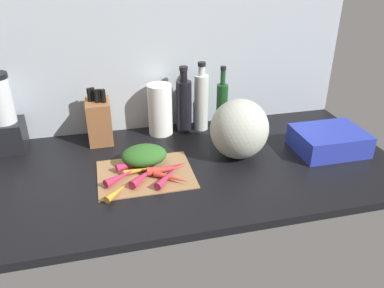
{
  "coord_description": "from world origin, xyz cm",
  "views": [
    {
      "loc": [
        -25.19,
        -126.35,
        76.54
      ],
      "look_at": [
        5.1,
        -2.24,
        9.64
      ],
      "focal_mm": 36.27,
      "sensor_mm": 36.0,
      "label": 1
    }
  ],
  "objects": [
    {
      "name": "carrot_4",
      "position": [
        -15.12,
        1.44,
        2.29
      ],
      "size": [
        17.18,
        7.82,
        2.99
      ],
      "primitive_type": "cone",
      "rotation": [
        0.0,
        1.57,
        0.3
      ],
      "color": "#B2264C",
      "rests_on": "cutting_board"
    },
    {
      "name": "carrot_1",
      "position": [
        -24.23,
        -15.87,
        2.07
      ],
      "size": [
        9.02,
        9.69,
        2.55
      ],
      "primitive_type": "cone",
      "rotation": [
        0.0,
        1.57,
        0.84
      ],
      "color": "orange",
      "rests_on": "cutting_board"
    },
    {
      "name": "winter_squash",
      "position": [
        24.93,
        1.41,
        11.89
      ],
      "size": [
        22.97,
        22.02,
        23.77
      ],
      "primitive_type": "ellipsoid",
      "color": "#B2B7A8",
      "rests_on": "ground_plane"
    },
    {
      "name": "bottle_0",
      "position": [
        9.03,
        29.06,
        12.7
      ],
      "size": [
        6.69,
        6.69,
        29.96
      ],
      "color": "black",
      "rests_on": "ground_plane"
    },
    {
      "name": "cutting_board",
      "position": [
        -13.06,
        -4.09,
        0.4
      ],
      "size": [
        34.81,
        27.12,
        0.8
      ],
      "primitive_type": "cube",
      "color": "#997047",
      "rests_on": "ground_plane"
    },
    {
      "name": "bottle_1",
      "position": [
        17.21,
        29.81,
        13.5
      ],
      "size": [
        6.29,
        6.29,
        31.06
      ],
      "color": "silver",
      "rests_on": "ground_plane"
    },
    {
      "name": "carrot_0",
      "position": [
        -4.5,
        -11.52,
        1.98
      ],
      "size": [
        12.43,
        10.47,
        2.37
      ],
      "primitive_type": "cone",
      "rotation": [
        0.0,
        1.57,
        -0.67
      ],
      "color": "red",
      "rests_on": "cutting_board"
    },
    {
      "name": "carrot_8",
      "position": [
        -5.91,
        -10.71,
        2.23
      ],
      "size": [
        11.6,
        13.12,
        2.86
      ],
      "primitive_type": "cone",
      "rotation": [
        0.0,
        1.57,
        0.88
      ],
      "color": "#B2264C",
      "rests_on": "cutting_board"
    },
    {
      "name": "paper_towel_roll",
      "position": [
        -1.55,
        29.5,
        11.34
      ],
      "size": [
        10.61,
        10.61,
        22.67
      ],
      "primitive_type": "cylinder",
      "color": "white",
      "rests_on": "ground_plane"
    },
    {
      "name": "carrot_greens_pile",
      "position": [
        -12.46,
        2.75,
        4.45
      ],
      "size": [
        17.25,
        13.27,
        7.3
      ],
      "primitive_type": "ellipsoid",
      "color": "#2D6023",
      "rests_on": "cutting_board"
    },
    {
      "name": "ground_plane",
      "position": [
        0.0,
        0.0,
        -1.5
      ],
      "size": [
        170.0,
        80.0,
        3.0
      ],
      "primitive_type": "cube",
      "color": "black"
    },
    {
      "name": "wall_back",
      "position": [
        0.0,
        38.5,
        30.0
      ],
      "size": [
        170.0,
        3.0,
        60.0
      ],
      "primitive_type": "cube",
      "color": "#ADB7C1",
      "rests_on": "ground_plane"
    },
    {
      "name": "carrot_5",
      "position": [
        -5.62,
        -6.0,
        2.47
      ],
      "size": [
        14.19,
        3.55,
        3.35
      ],
      "primitive_type": "cone",
      "rotation": [
        0.0,
        1.57,
        0.01
      ],
      "color": "red",
      "rests_on": "cutting_board"
    },
    {
      "name": "carrot_3",
      "position": [
        -14.18,
        -8.56,
        2.39
      ],
      "size": [
        11.81,
        12.44,
        3.18
      ],
      "primitive_type": "cone",
      "rotation": [
        0.0,
        1.57,
        0.83
      ],
      "color": "#B2264C",
      "rests_on": "cutting_board"
    },
    {
      "name": "knife_block",
      "position": [
        -27.83,
        27.89,
        9.55
      ],
      "size": [
        9.81,
        13.42,
        23.76
      ],
      "color": "brown",
      "rests_on": "ground_plane"
    },
    {
      "name": "dish_rack",
      "position": [
        62.49,
        -2.99,
        4.45
      ],
      "size": [
        27.41,
        21.38,
        8.91
      ],
      "primitive_type": "cube",
      "color": "#2838AD",
      "rests_on": "ground_plane"
    },
    {
      "name": "bottle_2",
      "position": [
        26.66,
        29.05,
        11.35
      ],
      "size": [
        5.11,
        5.11,
        28.81
      ],
      "color": "#19421E",
      "rests_on": "ground_plane"
    },
    {
      "name": "carrot_2",
      "position": [
        -4.27,
        -3.7,
        1.8
      ],
      "size": [
        16.82,
        5.7,
        2.01
      ],
      "primitive_type": "cone",
      "rotation": [
        0.0,
        1.57,
        0.22
      ],
      "color": "#B2264C",
      "rests_on": "cutting_board"
    },
    {
      "name": "carrot_6",
      "position": [
        -22.04,
        -6.88,
        2.35
      ],
      "size": [
        13.07,
        10.27,
        3.09
      ],
      "primitive_type": "cone",
      "rotation": [
        0.0,
        1.57,
        0.6
      ],
      "color": "#B2264C",
      "rests_on": "cutting_board"
    },
    {
      "name": "carrot_7",
      "position": [
        -14.34,
        -3.34,
        1.85
      ],
      "size": [
        13.28,
        3.3,
        2.09
      ],
      "primitive_type": "cone",
      "rotation": [
        0.0,
        1.57,
        0.09
      ],
      "color": "orange",
      "rests_on": "cutting_board"
    },
    {
      "name": "blender_appliance",
      "position": [
        -64.64,
        29.03,
        13.91
      ],
      "size": [
        13.06,
        13.06,
        32.33
      ],
      "color": "black",
      "rests_on": "ground_plane"
    }
  ]
}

